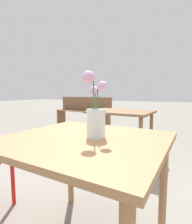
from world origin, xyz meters
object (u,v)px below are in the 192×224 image
(flower_vase, at_px, (96,118))
(bench_middle, at_px, (83,110))
(table_front, at_px, (85,154))
(table_back, at_px, (121,118))

(flower_vase, bearing_deg, bench_middle, 122.20)
(table_front, xyz_separation_m, bench_middle, (-2.17, 3.56, -0.14))
(table_front, height_order, table_back, table_front)
(flower_vase, xyz_separation_m, table_back, (-0.40, 1.59, -0.23))
(bench_middle, relative_size, table_back, 1.97)
(bench_middle, height_order, table_back, bench_middle)
(table_back, bearing_deg, table_front, -78.04)
(table_front, distance_m, bench_middle, 4.17)
(table_front, bearing_deg, table_back, 101.96)
(table_front, distance_m, flower_vase, 0.22)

